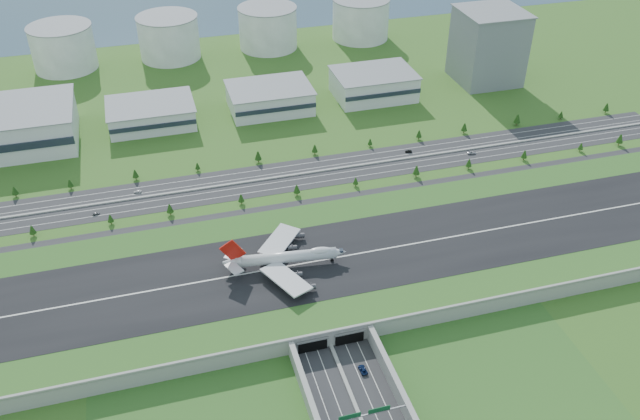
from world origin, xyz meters
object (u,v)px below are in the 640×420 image
object	(u,v)px
office_tower	(488,47)
fuel_tank_a	(63,48)
car_6	(471,153)
car_4	(96,214)
car_2	(363,370)
car_5	(409,151)
boeing_747	(285,257)
car_7	(137,192)

from	to	relation	value
office_tower	fuel_tank_a	size ratio (longest dim) A/B	1.10
car_6	car_4	bearing A→B (deg)	98.54
fuel_tank_a	car_2	size ratio (longest dim) A/B	8.30
car_2	office_tower	bearing A→B (deg)	-129.26
office_tower	car_5	size ratio (longest dim) A/B	12.46
boeing_747	car_5	xyz separation A→B (m)	(107.00, 101.42, -12.63)
car_7	car_4	bearing A→B (deg)	-46.99
boeing_747	car_4	xyz separation A→B (m)	(-91.11, 83.66, -12.68)
fuel_tank_a	boeing_747	world-z (taller)	fuel_tank_a
fuel_tank_a	car_5	distance (m)	301.99
fuel_tank_a	car_2	bearing A→B (deg)	-71.15
office_tower	boeing_747	distance (m)	285.25
fuel_tank_a	car_4	xyz separation A→B (m)	(20.41, -225.52, -16.71)
car_2	car_5	size ratio (longest dim) A/B	1.36
fuel_tank_a	car_5	xyz separation A→B (m)	(218.53, -207.77, -16.65)
car_2	car_4	bearing A→B (deg)	-57.71
car_2	car_5	world-z (taller)	car_2
fuel_tank_a	boeing_747	xyz separation A→B (m)	(111.53, -309.19, -4.03)
car_4	office_tower	bearing A→B (deg)	-86.58
fuel_tank_a	office_tower	bearing A→B (deg)	-19.77
car_4	car_6	world-z (taller)	car_6
car_2	car_5	xyz separation A→B (m)	(89.59, 169.85, -0.11)
fuel_tank_a	car_5	size ratio (longest dim) A/B	11.33
office_tower	car_4	xyz separation A→B (m)	(-299.59, -110.52, -26.71)
car_6	fuel_tank_a	bearing A→B (deg)	56.77
boeing_747	car_2	xyz separation A→B (m)	(17.41, -68.43, -12.52)
car_7	car_5	bearing A→B (deg)	98.01
fuel_tank_a	boeing_747	size ratio (longest dim) A/B	0.81
boeing_747	car_2	world-z (taller)	boeing_747
car_4	car_6	bearing A→B (deg)	-105.65
car_4	fuel_tank_a	bearing A→B (deg)	-11.66
car_4	car_7	bearing A→B (deg)	-71.59
car_4	car_6	size ratio (longest dim) A/B	0.69
boeing_747	car_7	world-z (taller)	boeing_747
office_tower	car_2	xyz separation A→B (m)	(-191.06, -262.62, -26.54)
office_tower	car_6	world-z (taller)	office_tower
car_2	fuel_tank_a	bearing A→B (deg)	-74.37
car_4	car_7	distance (m)	29.45
boeing_747	car_6	xyz separation A→B (m)	(145.92, 88.55, -12.56)
office_tower	car_5	distance (m)	140.04
office_tower	car_2	world-z (taller)	office_tower
car_2	car_4	distance (m)	186.85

